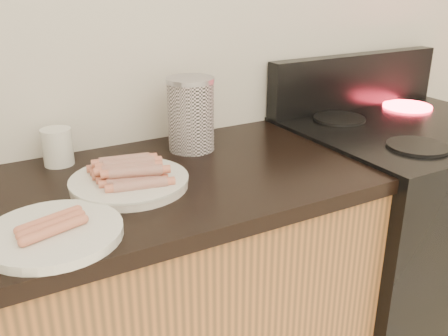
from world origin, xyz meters
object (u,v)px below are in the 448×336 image
stove (395,243)px  mug (58,147)px  main_plate (129,183)px  canister (191,114)px  side_plate (53,234)px

stove → mug: 1.24m
main_plate → mug: size_ratio=2.84×
stove → canister: canister is taller
canister → mug: 0.38m
side_plate → mug: size_ratio=2.73×
main_plate → side_plate: (-0.22, -0.17, 0.00)m
mug → stove: bearing=-12.4°
main_plate → canister: size_ratio=1.34×
main_plate → side_plate: same height
main_plate → side_plate: 0.27m
main_plate → mug: mug is taller
side_plate → canister: (0.48, 0.34, 0.10)m
stove → side_plate: (-1.22, -0.17, 0.45)m
stove → canister: bearing=166.5°
stove → canister: size_ratio=4.23×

